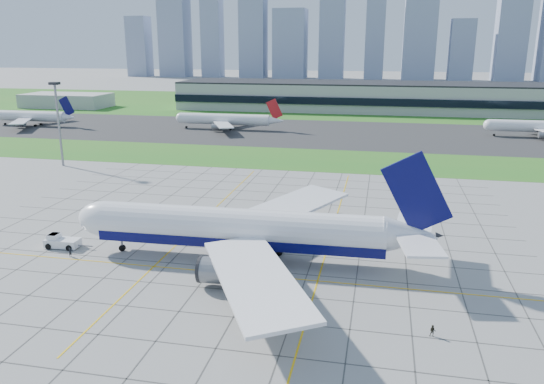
{
  "coord_description": "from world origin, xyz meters",
  "views": [
    {
      "loc": [
        26.75,
        -79.43,
        36.39
      ],
      "look_at": [
        5.16,
        23.75,
        7.0
      ],
      "focal_mm": 35.0,
      "sensor_mm": 36.0,
      "label": 1
    }
  ],
  "objects_px": {
    "light_mast": "(58,114)",
    "distant_jet_0": "(33,116)",
    "pushback_tug": "(61,242)",
    "crew_near": "(70,252)",
    "airliner": "(242,230)",
    "distant_jet_1": "(226,119)",
    "crew_far": "(433,331)"
  },
  "relations": [
    {
      "from": "distant_jet_1",
      "to": "light_mast",
      "type": "bearing_deg",
      "value": -109.53
    },
    {
      "from": "light_mast",
      "to": "crew_far",
      "type": "height_order",
      "value": "light_mast"
    },
    {
      "from": "distant_jet_0",
      "to": "airliner",
      "type": "bearing_deg",
      "value": -44.61
    },
    {
      "from": "crew_near",
      "to": "crew_far",
      "type": "bearing_deg",
      "value": -87.62
    },
    {
      "from": "airliner",
      "to": "distant_jet_1",
      "type": "xyz_separation_m",
      "value": [
        -45.34,
        141.88,
        -1.11
      ]
    },
    {
      "from": "airliner",
      "to": "crew_near",
      "type": "xyz_separation_m",
      "value": [
        -30.31,
        -4.94,
        -4.76
      ]
    },
    {
      "from": "light_mast",
      "to": "crew_near",
      "type": "height_order",
      "value": "light_mast"
    },
    {
      "from": "crew_near",
      "to": "crew_far",
      "type": "xyz_separation_m",
      "value": [
        60.84,
        -14.61,
        -0.03
      ]
    },
    {
      "from": "pushback_tug",
      "to": "distant_jet_1",
      "type": "xyz_separation_m",
      "value": [
        -10.81,
        143.04,
        3.36
      ]
    },
    {
      "from": "light_mast",
      "to": "distant_jet_1",
      "type": "xyz_separation_m",
      "value": [
        28.68,
        80.84,
        -11.69
      ]
    },
    {
      "from": "airliner",
      "to": "light_mast",
      "type": "bearing_deg",
      "value": 139.09
    },
    {
      "from": "distant_jet_1",
      "to": "crew_near",
      "type": "bearing_deg",
      "value": -84.15
    },
    {
      "from": "pushback_tug",
      "to": "crew_near",
      "type": "relative_size",
      "value": 5.46
    },
    {
      "from": "crew_far",
      "to": "crew_near",
      "type": "bearing_deg",
      "value": 176.96
    },
    {
      "from": "crew_near",
      "to": "distant_jet_1",
      "type": "bearing_deg",
      "value": 21.73
    },
    {
      "from": "light_mast",
      "to": "airliner",
      "type": "xyz_separation_m",
      "value": [
        74.02,
        -61.05,
        -10.58
      ]
    },
    {
      "from": "light_mast",
      "to": "distant_jet_0",
      "type": "xyz_separation_m",
      "value": [
        -61.63,
        72.75,
        -11.7
      ]
    },
    {
      "from": "crew_near",
      "to": "airliner",
      "type": "bearing_deg",
      "value": -64.86
    },
    {
      "from": "light_mast",
      "to": "distant_jet_0",
      "type": "height_order",
      "value": "light_mast"
    },
    {
      "from": "crew_near",
      "to": "light_mast",
      "type": "bearing_deg",
      "value": 49.41
    },
    {
      "from": "pushback_tug",
      "to": "distant_jet_0",
      "type": "distance_m",
      "value": 168.67
    },
    {
      "from": "crew_near",
      "to": "crew_far",
      "type": "height_order",
      "value": "crew_near"
    },
    {
      "from": "crew_near",
      "to": "distant_jet_1",
      "type": "distance_m",
      "value": 147.64
    },
    {
      "from": "pushback_tug",
      "to": "crew_near",
      "type": "height_order",
      "value": "pushback_tug"
    },
    {
      "from": "crew_far",
      "to": "distant_jet_1",
      "type": "xyz_separation_m",
      "value": [
        -75.88,
        161.43,
        3.68
      ]
    },
    {
      "from": "pushback_tug",
      "to": "crew_near",
      "type": "xyz_separation_m",
      "value": [
        4.22,
        -3.78,
        -0.29
      ]
    },
    {
      "from": "light_mast",
      "to": "distant_jet_1",
      "type": "distance_m",
      "value": 86.57
    },
    {
      "from": "light_mast",
      "to": "crew_near",
      "type": "distance_m",
      "value": 80.63
    },
    {
      "from": "light_mast",
      "to": "airliner",
      "type": "distance_m",
      "value": 96.53
    },
    {
      "from": "airliner",
      "to": "crew_far",
      "type": "xyz_separation_m",
      "value": [
        30.53,
        -19.55,
        -4.79
      ]
    },
    {
      "from": "airliner",
      "to": "distant_jet_1",
      "type": "height_order",
      "value": "airliner"
    },
    {
      "from": "light_mast",
      "to": "distant_jet_1",
      "type": "relative_size",
      "value": 0.55
    }
  ]
}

